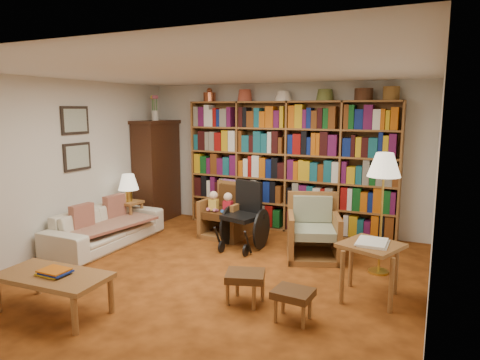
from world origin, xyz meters
The scene contains 23 objects.
floor centered at (0.00, 0.00, 0.00)m, with size 5.00×5.00×0.00m, color #A14F18.
ceiling centered at (0.00, 0.00, 2.50)m, with size 5.00×5.00×0.00m, color silver.
wall_back centered at (0.00, 2.50, 1.25)m, with size 5.00×5.00×0.00m, color silver.
wall_front centered at (0.00, -2.50, 1.25)m, with size 5.00×5.00×0.00m, color silver.
wall_left centered at (-2.50, 0.00, 1.25)m, with size 5.00×5.00×0.00m, color silver.
wall_right centered at (2.50, 0.00, 1.25)m, with size 5.00×5.00×0.00m, color silver.
bookshelf centered at (0.20, 2.33, 1.17)m, with size 3.60×0.30×2.42m.
curio_cabinet centered at (-2.25, 2.00, 0.95)m, with size 0.50×0.95×2.40m.
framed_pictures centered at (-2.48, 0.30, 1.62)m, with size 0.03×0.52×0.97m.
sofa centered at (-2.05, 0.38, 0.29)m, with size 0.77×1.96×0.57m, color beige.
sofa_throw centered at (-2.00, 0.38, 0.30)m, with size 0.75×1.39×0.04m, color beige.
cushion_left centered at (-2.18, 0.73, 0.45)m, with size 0.12×0.39×0.39m, color maroon.
cushion_right centered at (-2.18, 0.03, 0.45)m, with size 0.12×0.37×0.37m, color maroon.
side_table_lamp centered at (-2.15, 1.05, 0.39)m, with size 0.37×0.37×0.54m.
table_lamp centered at (-2.15, 1.05, 0.85)m, with size 0.34×0.34×0.46m.
armchair_leather centered at (-0.57, 1.64, 0.36)m, with size 0.74×0.79×0.88m.
armchair_sage centered at (1.00, 1.21, 0.34)m, with size 0.96×0.96×0.89m.
wheelchair centered at (-0.08, 1.19, 0.45)m, with size 0.59×0.80×0.99m.
floor_lamp centered at (1.91, 0.94, 1.33)m, with size 0.41×0.41×1.54m.
side_table_papers centered at (1.91, 0.10, 0.53)m, with size 0.74×0.74×0.66m.
footstool_a centered at (0.72, -0.56, 0.28)m, with size 0.49×0.45×0.35m.
footstool_b centered at (1.30, -0.72, 0.26)m, with size 0.40×0.35×0.32m.
coffee_table centered at (-0.97, -1.59, 0.37)m, with size 1.18×0.63×0.47m.
Camera 1 is at (2.49, -4.52, 2.06)m, focal length 32.00 mm.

